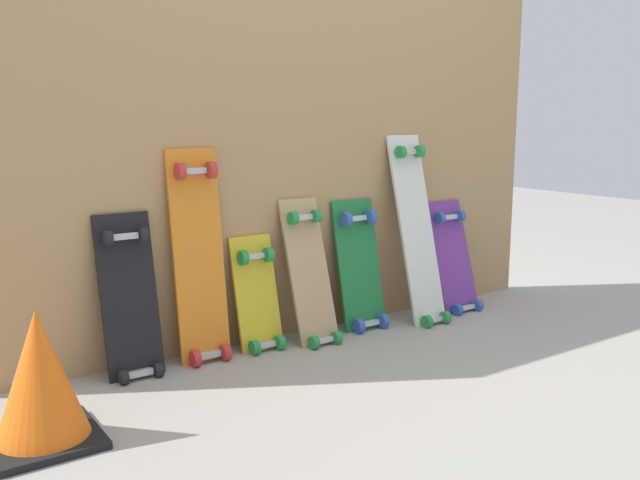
{
  "coord_description": "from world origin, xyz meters",
  "views": [
    {
      "loc": [
        -1.68,
        -2.53,
        0.99
      ],
      "look_at": [
        0.0,
        -0.07,
        0.45
      ],
      "focal_mm": 38.7,
      "sensor_mm": 36.0,
      "label": 1
    }
  ],
  "objects_px": {
    "skateboard_yellow": "(258,301)",
    "skateboard_white": "(418,236)",
    "skateboard_orange": "(200,264)",
    "skateboard_green": "(360,271)",
    "skateboard_purple": "(454,263)",
    "traffic_cone": "(40,379)",
    "skateboard_natural": "(311,279)",
    "skateboard_black": "(130,305)"
  },
  "relations": [
    {
      "from": "skateboard_yellow",
      "to": "skateboard_white",
      "type": "distance_m",
      "value": 0.88
    },
    {
      "from": "skateboard_orange",
      "to": "skateboard_yellow",
      "type": "height_order",
      "value": "skateboard_orange"
    },
    {
      "from": "skateboard_green",
      "to": "skateboard_purple",
      "type": "height_order",
      "value": "skateboard_green"
    },
    {
      "from": "skateboard_purple",
      "to": "traffic_cone",
      "type": "height_order",
      "value": "skateboard_purple"
    },
    {
      "from": "skateboard_natural",
      "to": "skateboard_purple",
      "type": "relative_size",
      "value": 1.12
    },
    {
      "from": "skateboard_green",
      "to": "skateboard_purple",
      "type": "distance_m",
      "value": 0.59
    },
    {
      "from": "skateboard_green",
      "to": "traffic_cone",
      "type": "height_order",
      "value": "skateboard_green"
    },
    {
      "from": "skateboard_natural",
      "to": "skateboard_purple",
      "type": "bearing_deg",
      "value": 0.5
    },
    {
      "from": "skateboard_black",
      "to": "skateboard_orange",
      "type": "xyz_separation_m",
      "value": [
        0.3,
        0.01,
        0.12
      ]
    },
    {
      "from": "skateboard_white",
      "to": "skateboard_green",
      "type": "bearing_deg",
      "value": 169.7
    },
    {
      "from": "skateboard_white",
      "to": "skateboard_purple",
      "type": "height_order",
      "value": "skateboard_white"
    },
    {
      "from": "skateboard_natural",
      "to": "skateboard_orange",
      "type": "bearing_deg",
      "value": 173.96
    },
    {
      "from": "traffic_cone",
      "to": "skateboard_black",
      "type": "bearing_deg",
      "value": 43.65
    },
    {
      "from": "skateboard_orange",
      "to": "skateboard_white",
      "type": "distance_m",
      "value": 1.11
    },
    {
      "from": "skateboard_natural",
      "to": "traffic_cone",
      "type": "xyz_separation_m",
      "value": [
        -1.22,
        -0.36,
        -0.07
      ]
    },
    {
      "from": "skateboard_black",
      "to": "traffic_cone",
      "type": "height_order",
      "value": "skateboard_black"
    },
    {
      "from": "skateboard_yellow",
      "to": "skateboard_green",
      "type": "height_order",
      "value": "skateboard_green"
    },
    {
      "from": "skateboard_orange",
      "to": "skateboard_yellow",
      "type": "relative_size",
      "value": 1.68
    },
    {
      "from": "skateboard_yellow",
      "to": "skateboard_green",
      "type": "distance_m",
      "value": 0.55
    },
    {
      "from": "skateboard_green",
      "to": "skateboard_white",
      "type": "height_order",
      "value": "skateboard_white"
    },
    {
      "from": "skateboard_black",
      "to": "skateboard_yellow",
      "type": "relative_size",
      "value": 1.26
    },
    {
      "from": "skateboard_orange",
      "to": "traffic_cone",
      "type": "bearing_deg",
      "value": -149.96
    },
    {
      "from": "skateboard_yellow",
      "to": "skateboard_natural",
      "type": "xyz_separation_m",
      "value": [
        0.24,
        -0.04,
        0.07
      ]
    },
    {
      "from": "skateboard_purple",
      "to": "skateboard_black",
      "type": "bearing_deg",
      "value": 178.87
    },
    {
      "from": "skateboard_yellow",
      "to": "traffic_cone",
      "type": "distance_m",
      "value": 1.05
    },
    {
      "from": "skateboard_yellow",
      "to": "skateboard_white",
      "type": "bearing_deg",
      "value": -4.12
    },
    {
      "from": "skateboard_white",
      "to": "skateboard_yellow",
      "type": "bearing_deg",
      "value": 175.88
    },
    {
      "from": "skateboard_black",
      "to": "traffic_cone",
      "type": "xyz_separation_m",
      "value": [
        -0.42,
        -0.4,
        -0.07
      ]
    },
    {
      "from": "skateboard_green",
      "to": "traffic_cone",
      "type": "xyz_separation_m",
      "value": [
        -1.52,
        -0.4,
        -0.06
      ]
    },
    {
      "from": "skateboard_green",
      "to": "skateboard_yellow",
      "type": "bearing_deg",
      "value": 179.4
    },
    {
      "from": "skateboard_yellow",
      "to": "skateboard_black",
      "type": "bearing_deg",
      "value": 179.88
    },
    {
      "from": "skateboard_black",
      "to": "skateboard_green",
      "type": "relative_size",
      "value": 1.05
    },
    {
      "from": "skateboard_white",
      "to": "skateboard_natural",
      "type": "bearing_deg",
      "value": 177.97
    },
    {
      "from": "skateboard_orange",
      "to": "traffic_cone",
      "type": "distance_m",
      "value": 0.85
    },
    {
      "from": "skateboard_yellow",
      "to": "traffic_cone",
      "type": "xyz_separation_m",
      "value": [
        -0.98,
        -0.4,
        -0.0
      ]
    },
    {
      "from": "skateboard_yellow",
      "to": "skateboard_purple",
      "type": "distance_m",
      "value": 1.13
    },
    {
      "from": "skateboard_yellow",
      "to": "skateboard_green",
      "type": "xyz_separation_m",
      "value": [
        0.55,
        -0.01,
        0.06
      ]
    },
    {
      "from": "skateboard_natural",
      "to": "traffic_cone",
      "type": "height_order",
      "value": "skateboard_natural"
    },
    {
      "from": "skateboard_natural",
      "to": "skateboard_green",
      "type": "xyz_separation_m",
      "value": [
        0.3,
        0.03,
        -0.01
      ]
    },
    {
      "from": "skateboard_yellow",
      "to": "skateboard_white",
      "type": "xyz_separation_m",
      "value": [
        0.85,
        -0.06,
        0.2
      ]
    },
    {
      "from": "skateboard_orange",
      "to": "traffic_cone",
      "type": "height_order",
      "value": "skateboard_orange"
    },
    {
      "from": "skateboard_green",
      "to": "skateboard_white",
      "type": "relative_size",
      "value": 0.69
    }
  ]
}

